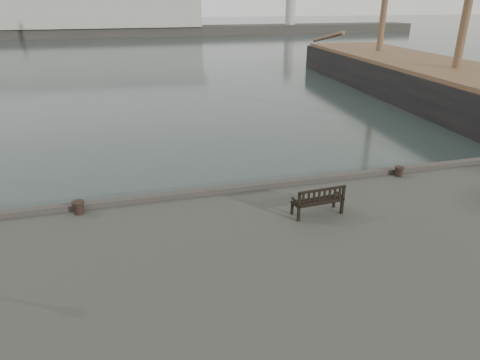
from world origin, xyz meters
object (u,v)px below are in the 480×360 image
(bench, at_px, (318,206))
(tall_ship_main, at_px, (451,95))
(bollard_left, at_px, (79,207))
(bollard_right, at_px, (399,171))

(bench, xyz_separation_m, tall_ship_main, (19.34, 16.97, -1.04))
(bollard_left, xyz_separation_m, tall_ship_main, (26.46, 14.94, -0.95))
(bollard_left, bearing_deg, bench, -15.95)
(bench, distance_m, bollard_right, 4.76)
(bollard_left, bearing_deg, bollard_right, 0.00)
(bollard_left, relative_size, tall_ship_main, 0.01)
(bench, relative_size, tall_ship_main, 0.04)
(bench, height_order, bollard_right, bench)
(tall_ship_main, bearing_deg, bollard_left, -146.03)
(bench, height_order, bollard_left, bench)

